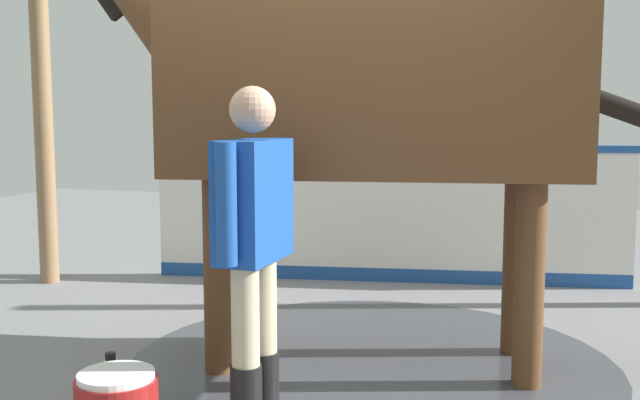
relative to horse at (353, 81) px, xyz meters
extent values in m
cube|color=gray|center=(-0.12, 0.01, -1.66)|extent=(16.00, 16.00, 0.02)
cylinder|color=#42444C|center=(0.12, 0.02, -1.65)|extent=(2.89, 2.89, 0.00)
cube|color=white|center=(-0.27, 2.14, -1.08)|extent=(4.05, 0.80, 1.14)
cube|color=#1E4C99|center=(-0.27, 2.14, -0.48)|extent=(4.06, 0.82, 0.06)
cube|color=#1E4C99|center=(-0.27, 2.14, -1.59)|extent=(4.05, 0.80, 0.12)
cylinder|color=olive|center=(-3.08, 1.20, -0.06)|extent=(0.16, 0.16, 3.19)
cube|color=brown|center=(0.12, 0.02, -0.01)|extent=(2.41, 1.43, 1.04)
cylinder|color=brown|center=(-0.67, -0.41, -1.09)|extent=(0.16, 0.16, 1.12)
cylinder|color=brown|center=(-0.78, 0.15, -1.09)|extent=(0.16, 0.16, 1.12)
cylinder|color=brown|center=(1.01, -0.11, -1.09)|extent=(0.16, 0.16, 1.12)
cylinder|color=brown|center=(0.91, 0.46, -1.09)|extent=(0.16, 0.16, 1.12)
cylinder|color=black|center=(1.33, 0.24, -0.11)|extent=(0.71, 0.24, 0.35)
cylinder|color=black|center=(-0.19, -0.90, -1.50)|extent=(0.15, 0.15, 0.32)
cylinder|color=#C6B793|center=(-0.19, -0.90, -1.10)|extent=(0.13, 0.13, 0.48)
cylinder|color=black|center=(-0.20, -1.11, -1.50)|extent=(0.15, 0.15, 0.32)
cylinder|color=#C6B793|center=(-0.20, -1.11, -1.10)|extent=(0.13, 0.13, 0.48)
cube|color=#19479E|center=(-0.19, -1.01, -0.58)|extent=(0.23, 0.47, 0.56)
cylinder|color=#19479E|center=(-0.19, -0.73, -0.57)|extent=(0.09, 0.09, 0.53)
cylinder|color=#19479E|center=(-0.20, -1.29, -0.57)|extent=(0.09, 0.09, 0.53)
sphere|color=tan|center=(-0.19, -1.01, -0.16)|extent=(0.21, 0.21, 0.21)
cylinder|color=white|center=(-0.72, -1.37, -1.35)|extent=(0.34, 0.34, 0.03)
cylinder|color=#D8CC4C|center=(-1.08, -0.88, -1.57)|extent=(0.08, 0.08, 0.18)
cylinder|color=black|center=(-1.08, -0.88, -1.46)|extent=(0.05, 0.05, 0.04)
camera|label=1|loc=(1.16, -4.19, -0.17)|focal=42.11mm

